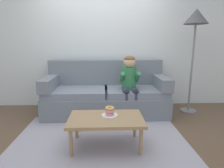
% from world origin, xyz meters
% --- Properties ---
extents(ground, '(10.00, 10.00, 0.00)m').
position_xyz_m(ground, '(0.00, 0.00, 0.00)').
color(ground, brown).
extents(wall_back, '(8.00, 0.10, 2.80)m').
position_xyz_m(wall_back, '(0.00, 1.40, 1.40)').
color(wall_back, silver).
rests_on(wall_back, ground).
extents(area_rug, '(2.36, 1.71, 0.01)m').
position_xyz_m(area_rug, '(0.00, -0.25, 0.01)').
color(area_rug, '#9993A3').
rests_on(area_rug, ground).
extents(couch, '(2.25, 0.90, 0.99)m').
position_xyz_m(couch, '(0.09, 0.85, 0.35)').
color(couch, slate).
rests_on(couch, ground).
extents(coffee_table, '(0.94, 0.57, 0.40)m').
position_xyz_m(coffee_table, '(0.08, -0.39, 0.36)').
color(coffee_table, '#937551').
rests_on(coffee_table, ground).
extents(person_child, '(0.34, 0.58, 1.10)m').
position_xyz_m(person_child, '(0.51, 0.64, 0.67)').
color(person_child, '#337A4C').
rests_on(person_child, ground).
extents(plate, '(0.21, 0.21, 0.01)m').
position_xyz_m(plate, '(0.13, -0.33, 0.41)').
color(plate, white).
rests_on(plate, coffee_table).
extents(donut, '(0.14, 0.14, 0.04)m').
position_xyz_m(donut, '(0.13, -0.33, 0.43)').
color(donut, pink).
rests_on(donut, plate).
extents(donut_second, '(0.15, 0.15, 0.04)m').
position_xyz_m(donut_second, '(0.13, -0.33, 0.47)').
color(donut_second, pink).
rests_on(donut_second, donut).
extents(donut_third, '(0.13, 0.13, 0.04)m').
position_xyz_m(donut_third, '(0.13, -0.33, 0.50)').
color(donut_third, tan).
rests_on(donut_third, donut_second).
extents(toy_controller, '(0.23, 0.09, 0.05)m').
position_xyz_m(toy_controller, '(-0.35, 0.06, 0.03)').
color(toy_controller, gold).
rests_on(toy_controller, ground).
extents(floor_lamp, '(0.43, 0.43, 1.91)m').
position_xyz_m(floor_lamp, '(1.71, 0.84, 1.65)').
color(floor_lamp, slate).
rests_on(floor_lamp, ground).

